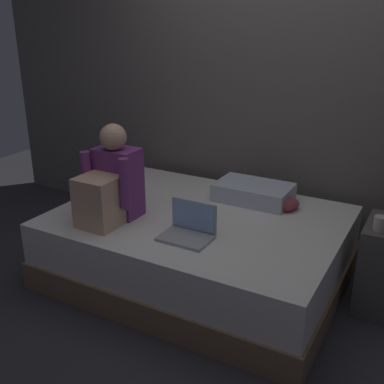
{
  "coord_description": "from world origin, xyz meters",
  "views": [
    {
      "loc": [
        1.23,
        -2.36,
        1.81
      ],
      "look_at": [
        -0.15,
        0.1,
        0.74
      ],
      "focal_mm": 43.68,
      "sensor_mm": 36.0,
      "label": 1
    }
  ],
  "objects_px": {
    "laptop": "(189,229)",
    "clothes_pile": "(284,204)",
    "person_sitting": "(110,185)",
    "pillow": "(254,192)",
    "bed": "(199,246)",
    "mug": "(380,224)"
  },
  "relations": [
    {
      "from": "person_sitting",
      "to": "pillow",
      "type": "xyz_separation_m",
      "value": [
        0.72,
        0.8,
        -0.19
      ]
    },
    {
      "from": "bed",
      "to": "mug",
      "type": "bearing_deg",
      "value": 5.98
    },
    {
      "from": "person_sitting",
      "to": "laptop",
      "type": "relative_size",
      "value": 2.05
    },
    {
      "from": "mug",
      "to": "person_sitting",
      "type": "bearing_deg",
      "value": -164.31
    },
    {
      "from": "pillow",
      "to": "mug",
      "type": "distance_m",
      "value": 1.0
    },
    {
      "from": "pillow",
      "to": "mug",
      "type": "relative_size",
      "value": 6.22
    },
    {
      "from": "laptop",
      "to": "clothes_pile",
      "type": "xyz_separation_m",
      "value": [
        0.38,
        0.72,
        -0.01
      ]
    },
    {
      "from": "person_sitting",
      "to": "mug",
      "type": "bearing_deg",
      "value": 15.69
    },
    {
      "from": "laptop",
      "to": "person_sitting",
      "type": "bearing_deg",
      "value": -179.22
    },
    {
      "from": "bed",
      "to": "person_sitting",
      "type": "xyz_separation_m",
      "value": [
        -0.5,
        -0.35,
        0.5
      ]
    },
    {
      "from": "bed",
      "to": "pillow",
      "type": "height_order",
      "value": "pillow"
    },
    {
      "from": "clothes_pile",
      "to": "bed",
      "type": "bearing_deg",
      "value": -141.87
    },
    {
      "from": "clothes_pile",
      "to": "mug",
      "type": "bearing_deg",
      "value": -21.15
    },
    {
      "from": "mug",
      "to": "pillow",
      "type": "bearing_deg",
      "value": 160.89
    },
    {
      "from": "clothes_pile",
      "to": "laptop",
      "type": "bearing_deg",
      "value": -117.96
    },
    {
      "from": "laptop",
      "to": "mug",
      "type": "relative_size",
      "value": 3.56
    },
    {
      "from": "pillow",
      "to": "mug",
      "type": "bearing_deg",
      "value": -19.11
    },
    {
      "from": "person_sitting",
      "to": "pillow",
      "type": "distance_m",
      "value": 1.09
    },
    {
      "from": "person_sitting",
      "to": "clothes_pile",
      "type": "height_order",
      "value": "person_sitting"
    },
    {
      "from": "bed",
      "to": "laptop",
      "type": "xyz_separation_m",
      "value": [
        0.11,
        -0.34,
        0.3
      ]
    },
    {
      "from": "bed",
      "to": "clothes_pile",
      "type": "xyz_separation_m",
      "value": [
        0.49,
        0.39,
        0.29
      ]
    },
    {
      "from": "person_sitting",
      "to": "clothes_pile",
      "type": "relative_size",
      "value": 3.24
    }
  ]
}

